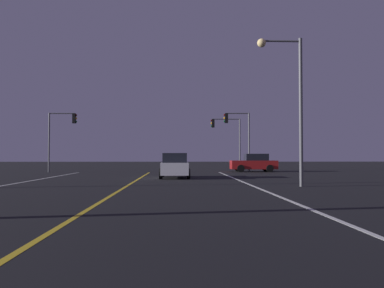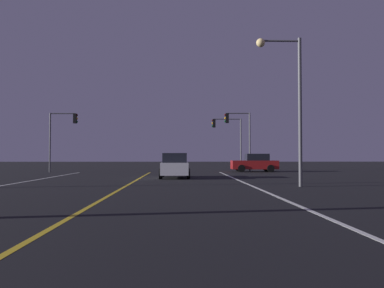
{
  "view_description": "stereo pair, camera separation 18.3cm",
  "coord_description": "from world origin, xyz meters",
  "px_view_note": "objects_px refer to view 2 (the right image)",
  "views": [
    {
      "loc": [
        2.54,
        0.56,
        1.54
      ],
      "look_at": [
        3.54,
        28.18,
        2.33
      ],
      "focal_mm": 37.71,
      "sensor_mm": 36.0,
      "label": 1
    },
    {
      "loc": [
        2.73,
        0.56,
        1.54
      ],
      "look_at": [
        3.54,
        28.18,
        2.33
      ],
      "focal_mm": 37.71,
      "sensor_mm": 36.0,
      "label": 2
    }
  ],
  "objects_px": {
    "car_ahead_far": "(175,166)",
    "street_lamp_right_far": "(289,91)",
    "car_crossing_side": "(255,163)",
    "traffic_light_far_right": "(227,132)",
    "traffic_light_near_right": "(238,128)",
    "traffic_light_near_left": "(63,128)"
  },
  "relations": [
    {
      "from": "traffic_light_near_right",
      "to": "street_lamp_right_far",
      "type": "relative_size",
      "value": 0.74
    },
    {
      "from": "traffic_light_near_left",
      "to": "traffic_light_far_right",
      "type": "distance_m",
      "value": 16.61
    },
    {
      "from": "street_lamp_right_far",
      "to": "traffic_light_near_left",
      "type": "bearing_deg",
      "value": -47.11
    },
    {
      "from": "car_ahead_far",
      "to": "street_lamp_right_far",
      "type": "height_order",
      "value": "street_lamp_right_far"
    },
    {
      "from": "street_lamp_right_far",
      "to": "traffic_light_near_right",
      "type": "bearing_deg",
      "value": -89.81
    },
    {
      "from": "traffic_light_far_right",
      "to": "street_lamp_right_far",
      "type": "xyz_separation_m",
      "value": [
        0.45,
        -22.86,
        0.7
      ]
    },
    {
      "from": "car_ahead_far",
      "to": "car_crossing_side",
      "type": "distance_m",
      "value": 12.65
    },
    {
      "from": "car_crossing_side",
      "to": "street_lamp_right_far",
      "type": "xyz_separation_m",
      "value": [
        -1.64,
        -18.05,
        3.93
      ]
    },
    {
      "from": "car_ahead_far",
      "to": "traffic_light_near_left",
      "type": "xyz_separation_m",
      "value": [
        -10.35,
        9.55,
        3.18
      ]
    },
    {
      "from": "car_crossing_side",
      "to": "traffic_light_far_right",
      "type": "xyz_separation_m",
      "value": [
        -2.09,
        4.8,
        3.23
      ]
    },
    {
      "from": "car_crossing_side",
      "to": "traffic_light_near_left",
      "type": "height_order",
      "value": "traffic_light_near_left"
    },
    {
      "from": "car_ahead_far",
      "to": "car_crossing_side",
      "type": "bearing_deg",
      "value": -35.9
    },
    {
      "from": "traffic_light_near_right",
      "to": "traffic_light_near_left",
      "type": "bearing_deg",
      "value": 0.0
    },
    {
      "from": "car_ahead_far",
      "to": "street_lamp_right_far",
      "type": "distance_m",
      "value": 10.47
    },
    {
      "from": "car_ahead_far",
      "to": "traffic_light_far_right",
      "type": "bearing_deg",
      "value": -19.5
    },
    {
      "from": "car_crossing_side",
      "to": "traffic_light_far_right",
      "type": "relative_size",
      "value": 0.79
    },
    {
      "from": "traffic_light_near_right",
      "to": "car_ahead_far",
      "type": "bearing_deg",
      "value": 59.09
    },
    {
      "from": "car_crossing_side",
      "to": "street_lamp_right_far",
      "type": "distance_m",
      "value": 18.55
    },
    {
      "from": "car_ahead_far",
      "to": "street_lamp_right_far",
      "type": "relative_size",
      "value": 0.58
    },
    {
      "from": "car_ahead_far",
      "to": "street_lamp_right_far",
      "type": "bearing_deg",
      "value": -143.47
    },
    {
      "from": "car_ahead_far",
      "to": "car_crossing_side",
      "type": "height_order",
      "value": "same"
    },
    {
      "from": "traffic_light_near_right",
      "to": "traffic_light_far_right",
      "type": "distance_m",
      "value": 5.51
    }
  ]
}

